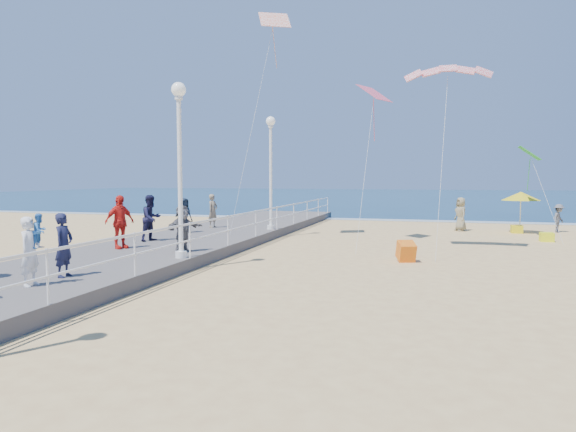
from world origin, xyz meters
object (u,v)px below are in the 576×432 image
(spectator_3, at_px, (120,222))
(beach_umbrella, at_px, (521,196))
(spectator_0, at_px, (64,245))
(spectator_7, at_px, (151,218))
(woman_holding_toddler, at_px, (30,251))
(box_kite, at_px, (406,253))
(spectator_4, at_px, (184,215))
(beach_chair_right, at_px, (547,237))
(spectator_5, at_px, (183,228))
(beach_chair_left, at_px, (517,229))
(beach_walker_a, at_px, (559,218))
(lamp_post_far, at_px, (271,161))
(lamp_post_mid, at_px, (180,151))
(spectator_6, at_px, (213,211))
(toddler_held, at_px, (40,231))
(beach_walker_c, at_px, (461,214))

(spectator_3, bearing_deg, beach_umbrella, -24.11)
(spectator_0, xyz_separation_m, spectator_7, (-1.75, 7.01, 0.10))
(woman_holding_toddler, xyz_separation_m, box_kite, (7.90, 8.20, -0.89))
(spectator_4, relative_size, spectator_7, 0.87)
(woman_holding_toddler, xyz_separation_m, beach_chair_right, (13.66, 15.68, -0.99))
(spectator_5, distance_m, beach_chair_left, 18.03)
(spectator_3, bearing_deg, beach_walker_a, -25.75)
(lamp_post_far, distance_m, beach_chair_right, 12.97)
(spectator_3, xyz_separation_m, beach_chair_right, (15.33, 9.77, -1.13))
(beach_chair_right, bearing_deg, spectator_5, -142.31)
(lamp_post_mid, height_order, spectator_3, lamp_post_mid)
(spectator_5, height_order, spectator_7, spectator_7)
(spectator_0, distance_m, beach_walker_a, 24.21)
(spectator_5, bearing_deg, lamp_post_far, 17.47)
(spectator_7, height_order, beach_walker_a, spectator_7)
(lamp_post_mid, relative_size, spectator_0, 3.34)
(lamp_post_mid, distance_m, spectator_3, 3.99)
(lamp_post_mid, height_order, spectator_6, lamp_post_mid)
(lamp_post_mid, xyz_separation_m, spectator_5, (-0.51, 1.08, -2.48))
(spectator_7, distance_m, beach_walker_a, 20.63)
(spectator_0, xyz_separation_m, beach_walker_a, (15.06, 18.94, -0.45))
(lamp_post_mid, xyz_separation_m, beach_chair_right, (12.34, 11.00, -3.46))
(spectator_6, relative_size, beach_chair_left, 3.00)
(toddler_held, bearing_deg, spectator_6, 1.27)
(spectator_5, xyz_separation_m, beach_chair_left, (12.09, 13.33, -0.98))
(beach_umbrella, relative_size, beach_chair_left, 3.89)
(toddler_held, relative_size, spectator_6, 0.49)
(spectator_7, distance_m, beach_chair_right, 17.21)
(woman_holding_toddler, height_order, spectator_5, woman_holding_toddler)
(toddler_held, height_order, spectator_6, toddler_held)
(beach_walker_c, bearing_deg, spectator_0, -54.54)
(toddler_held, distance_m, spectator_6, 13.70)
(lamp_post_far, relative_size, spectator_5, 3.39)
(beach_walker_a, xyz_separation_m, beach_umbrella, (-2.00, -0.95, 1.17))
(beach_chair_left, bearing_deg, spectator_6, -159.80)
(woman_holding_toddler, xyz_separation_m, beach_walker_c, (10.16, 19.40, -0.29))
(spectator_0, xyz_separation_m, spectator_6, (-1.68, 12.60, 0.03))
(lamp_post_far, distance_m, beach_umbrella, 13.05)
(lamp_post_far, relative_size, spectator_3, 2.86)
(spectator_0, relative_size, beach_chair_right, 2.89)
(woman_holding_toddler, relative_size, beach_umbrella, 0.74)
(spectator_3, distance_m, box_kite, 9.90)
(lamp_post_mid, height_order, spectator_0, lamp_post_mid)
(spectator_6, distance_m, box_kite, 11.10)
(lamp_post_mid, xyz_separation_m, toddler_held, (-1.17, -4.52, -2.01))
(spectator_5, distance_m, beach_walker_c, 16.54)
(toddler_held, distance_m, spectator_0, 1.08)
(lamp_post_mid, xyz_separation_m, lamp_post_far, (0.00, 9.00, 0.00))
(woman_holding_toddler, height_order, box_kite, woman_holding_toddler)
(beach_walker_c, bearing_deg, beach_walker_a, 72.17)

